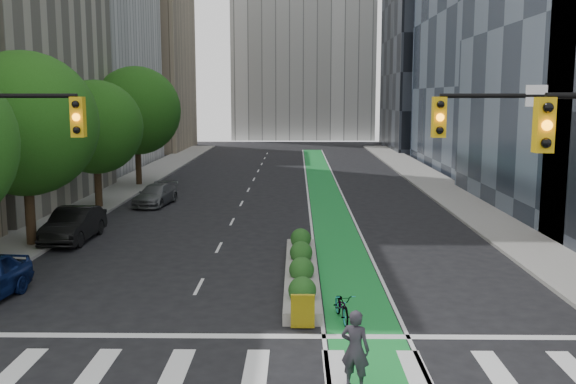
{
  "coord_description": "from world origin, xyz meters",
  "views": [
    {
      "loc": [
        1.01,
        -16.26,
        6.8
      ],
      "look_at": [
        0.67,
        9.03,
        3.0
      ],
      "focal_mm": 40.0,
      "sensor_mm": 36.0,
      "label": 1
    }
  ],
  "objects_px": {
    "bicycle": "(342,306)",
    "median_planter": "(301,269)",
    "cyclist": "(355,349)",
    "parked_car_left_mid": "(74,225)",
    "parked_car_left_far": "(156,195)"
  },
  "relations": [
    {
      "from": "bicycle",
      "to": "parked_car_left_far",
      "type": "height_order",
      "value": "parked_car_left_far"
    },
    {
      "from": "parked_car_left_mid",
      "to": "parked_car_left_far",
      "type": "bearing_deg",
      "value": 81.98
    },
    {
      "from": "bicycle",
      "to": "median_planter",
      "type": "bearing_deg",
      "value": 96.93
    },
    {
      "from": "cyclist",
      "to": "bicycle",
      "type": "bearing_deg",
      "value": -68.19
    },
    {
      "from": "bicycle",
      "to": "parked_car_left_far",
      "type": "bearing_deg",
      "value": 108.01
    },
    {
      "from": "parked_car_left_far",
      "to": "bicycle",
      "type": "bearing_deg",
      "value": -56.2
    },
    {
      "from": "cyclist",
      "to": "parked_car_left_mid",
      "type": "height_order",
      "value": "cyclist"
    },
    {
      "from": "bicycle",
      "to": "cyclist",
      "type": "height_order",
      "value": "cyclist"
    },
    {
      "from": "cyclist",
      "to": "median_planter",
      "type": "bearing_deg",
      "value": -60.43
    },
    {
      "from": "bicycle",
      "to": "parked_car_left_mid",
      "type": "xyz_separation_m",
      "value": [
        -11.91,
        10.67,
        0.34
      ]
    },
    {
      "from": "parked_car_left_far",
      "to": "cyclist",
      "type": "bearing_deg",
      "value": -60.48
    },
    {
      "from": "bicycle",
      "to": "cyclist",
      "type": "distance_m",
      "value": 4.6
    },
    {
      "from": "bicycle",
      "to": "parked_car_left_mid",
      "type": "distance_m",
      "value": 15.99
    },
    {
      "from": "median_planter",
      "to": "bicycle",
      "type": "xyz_separation_m",
      "value": [
        1.21,
        -4.46,
        0.08
      ]
    },
    {
      "from": "median_planter",
      "to": "parked_car_left_far",
      "type": "height_order",
      "value": "parked_car_left_far"
    }
  ]
}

